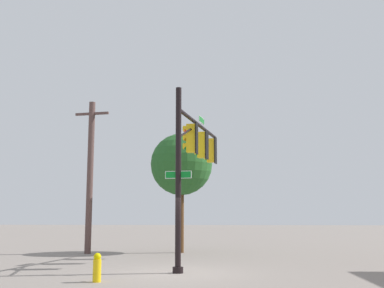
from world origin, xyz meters
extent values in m
plane|color=gray|center=(0.00, 0.00, 0.00)|extent=(120.00, 120.00, 0.00)
cylinder|color=black|center=(0.00, 0.00, 3.18)|extent=(0.20, 0.20, 6.36)
cylinder|color=black|center=(0.00, 0.00, 0.10)|extent=(0.36, 0.36, 0.20)
cylinder|color=black|center=(3.15, -0.62, 5.59)|extent=(6.32, 1.38, 0.14)
cylinder|color=black|center=(1.42, -0.28, 5.09)|extent=(2.87, 0.64, 1.08)
cube|color=yellow|center=(1.80, -0.36, 4.84)|extent=(0.37, 0.40, 1.10)
cube|color=black|center=(1.77, -0.55, 4.84)|extent=(0.44, 0.10, 1.22)
sphere|color=#FF2018|center=(1.83, -0.16, 5.18)|extent=(0.22, 0.22, 0.22)
cylinder|color=yellow|center=(1.84, -0.10, 5.22)|extent=(0.25, 0.17, 0.23)
sphere|color=#855607|center=(1.83, -0.16, 4.84)|extent=(0.22, 0.22, 0.22)
cylinder|color=yellow|center=(1.84, -0.10, 4.88)|extent=(0.25, 0.17, 0.23)
sphere|color=#0B621E|center=(1.83, -0.16, 4.50)|extent=(0.22, 0.22, 0.22)
cylinder|color=yellow|center=(1.84, -0.10, 4.54)|extent=(0.25, 0.17, 0.23)
cube|color=yellow|center=(3.60, -0.71, 4.84)|extent=(0.40, 0.43, 1.10)
cube|color=black|center=(3.55, -0.90, 4.84)|extent=(0.44, 0.15, 1.22)
sphere|color=#FF2018|center=(3.64, -0.52, 5.18)|extent=(0.22, 0.22, 0.22)
cylinder|color=yellow|center=(3.66, -0.46, 5.22)|extent=(0.26, 0.19, 0.23)
sphere|color=#855607|center=(3.64, -0.52, 4.84)|extent=(0.22, 0.22, 0.22)
cylinder|color=yellow|center=(3.66, -0.46, 4.88)|extent=(0.26, 0.19, 0.23)
sphere|color=#0B621E|center=(3.64, -0.52, 4.50)|extent=(0.22, 0.22, 0.22)
cylinder|color=yellow|center=(3.66, -0.46, 4.54)|extent=(0.26, 0.19, 0.23)
cube|color=yellow|center=(5.39, -1.07, 4.84)|extent=(0.39, 0.42, 1.10)
cube|color=black|center=(5.35, -1.26, 4.84)|extent=(0.44, 0.13, 1.22)
sphere|color=#FF2018|center=(5.43, -0.87, 5.18)|extent=(0.22, 0.22, 0.22)
cylinder|color=yellow|center=(5.45, -0.81, 5.22)|extent=(0.26, 0.19, 0.23)
sphere|color=#855607|center=(5.43, -0.87, 4.84)|extent=(0.22, 0.22, 0.22)
cylinder|color=yellow|center=(5.45, -0.81, 4.88)|extent=(0.26, 0.19, 0.23)
sphere|color=#0B621E|center=(5.43, -0.87, 4.50)|extent=(0.22, 0.22, 0.22)
cylinder|color=yellow|center=(5.45, -0.81, 4.54)|extent=(0.26, 0.19, 0.23)
cube|color=white|center=(3.46, -0.68, 5.89)|extent=(0.93, 0.20, 0.26)
cube|color=#147523|center=(3.46, -0.68, 5.89)|extent=(0.89, 0.20, 0.22)
cube|color=white|center=(0.00, 0.00, 3.29)|extent=(0.20, 0.93, 0.26)
cube|color=#0C7B24|center=(0.00, 0.00, 3.29)|extent=(0.20, 0.89, 0.22)
cylinder|color=brown|center=(7.07, 5.06, 3.81)|extent=(0.31, 0.31, 7.61)
cube|color=brown|center=(7.07, 5.06, 7.01)|extent=(0.43, 1.79, 0.12)
cylinder|color=yellow|center=(-2.14, 2.18, 0.33)|extent=(0.24, 0.24, 0.65)
sphere|color=#DAC701|center=(-2.14, 2.18, 0.72)|extent=(0.22, 0.22, 0.22)
cylinder|color=gold|center=(-1.99, 2.18, 0.36)|extent=(0.12, 0.10, 0.10)
cylinder|color=#51331B|center=(7.88, 0.52, 1.56)|extent=(0.27, 0.27, 3.11)
sphere|color=#255B25|center=(7.88, 0.52, 4.47)|extent=(3.18, 3.18, 3.18)
camera|label=1|loc=(-15.80, -1.35, 2.00)|focal=43.25mm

